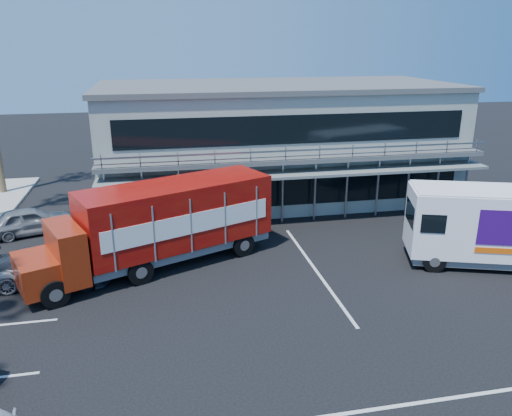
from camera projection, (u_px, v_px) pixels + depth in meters
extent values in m
plane|color=black|center=(290.00, 307.00, 19.45)|extent=(120.00, 120.00, 0.00)
cube|color=#99A093|center=(276.00, 142.00, 32.84)|extent=(22.00, 10.00, 7.00)
cube|color=#515454|center=(277.00, 86.00, 31.68)|extent=(22.40, 10.40, 0.30)
cube|color=#515454|center=(300.00, 160.00, 27.60)|extent=(22.00, 1.20, 0.25)
cube|color=gray|center=(303.00, 153.00, 26.93)|extent=(22.00, 0.08, 0.90)
cube|color=slate|center=(301.00, 173.00, 27.54)|extent=(22.00, 1.80, 0.15)
cube|color=black|center=(296.00, 191.00, 28.77)|extent=(20.00, 0.06, 1.60)
cube|color=black|center=(298.00, 129.00, 27.63)|extent=(20.00, 0.06, 1.60)
cube|color=maroon|center=(38.00, 273.00, 19.84)|extent=(2.36, 2.84, 1.30)
cube|color=maroon|center=(66.00, 252.00, 20.29)|extent=(2.06, 2.92, 2.28)
cube|color=black|center=(65.00, 237.00, 20.08)|extent=(0.96, 2.14, 0.76)
cube|color=#9A1509|center=(177.00, 213.00, 22.74)|extent=(9.05, 5.90, 2.82)
cube|color=slate|center=(179.00, 247.00, 23.28)|extent=(8.89, 5.53, 0.33)
cube|color=white|center=(191.00, 224.00, 21.71)|extent=(7.36, 3.16, 0.92)
cube|color=white|center=(164.00, 208.00, 23.85)|extent=(7.36, 3.16, 0.92)
cylinder|color=black|center=(55.00, 294.00, 19.25)|extent=(1.15, 0.70, 1.13)
cylinder|color=black|center=(41.00, 272.00, 21.11)|extent=(1.15, 0.70, 1.13)
cylinder|color=black|center=(140.00, 272.00, 21.11)|extent=(1.15, 0.70, 1.13)
cylinder|color=black|center=(121.00, 253.00, 22.98)|extent=(1.15, 0.70, 1.13)
cylinder|color=black|center=(243.00, 245.00, 23.91)|extent=(1.15, 0.70, 1.13)
cylinder|color=black|center=(218.00, 230.00, 25.77)|extent=(1.15, 0.70, 1.13)
cube|color=white|center=(493.00, 223.00, 22.52)|extent=(7.81, 4.77, 2.96)
cube|color=slate|center=(488.00, 256.00, 23.04)|extent=(7.45, 4.43, 0.37)
cube|color=black|center=(410.00, 213.00, 22.86)|extent=(0.72, 1.99, 1.00)
cube|color=white|center=(499.00, 191.00, 22.04)|extent=(7.66, 4.67, 0.08)
cube|color=#350B65|center=(504.00, 210.00, 23.55)|extent=(3.61, 1.24, 1.58)
cylinder|color=black|center=(434.00, 261.00, 22.28)|extent=(1.05, 0.59, 1.01)
cylinder|color=black|center=(425.00, 242.00, 24.38)|extent=(1.05, 0.59, 1.01)
imported|color=#BBBABD|center=(52.00, 265.00, 21.55)|extent=(5.00, 2.77, 1.32)
imported|color=#282D35|center=(50.00, 267.00, 21.15)|extent=(5.41, 2.70, 1.51)
imported|color=gray|center=(30.00, 221.00, 26.62)|extent=(4.65, 2.99, 1.47)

